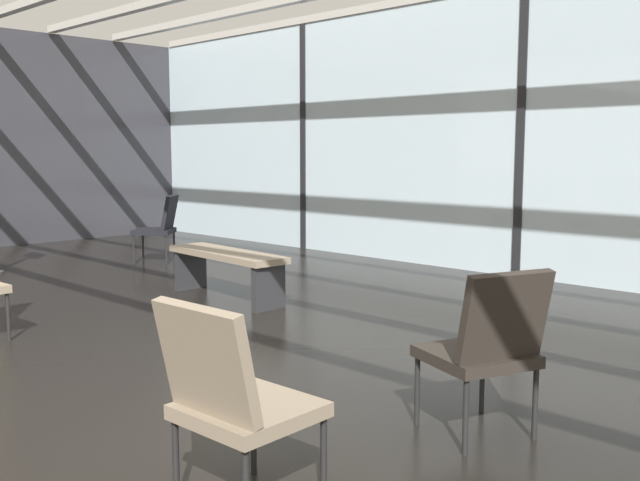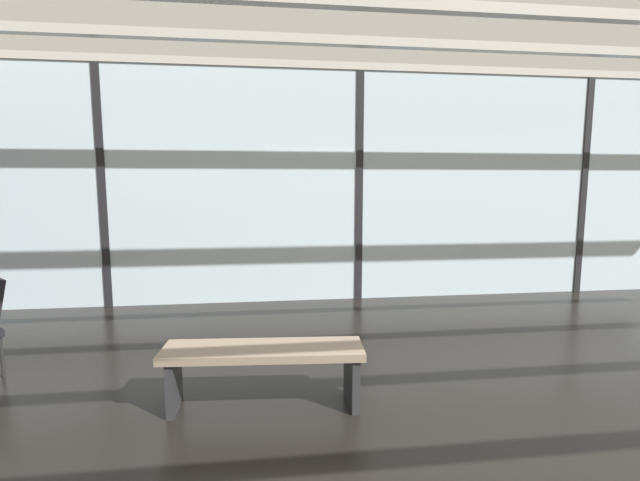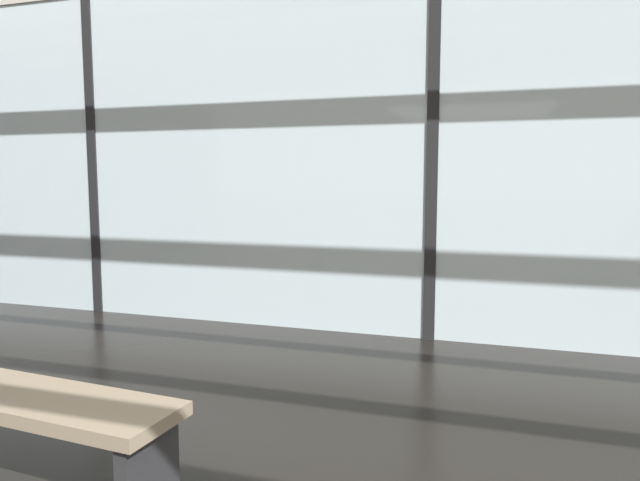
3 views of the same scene
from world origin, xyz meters
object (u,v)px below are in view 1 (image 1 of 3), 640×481
lounge_chair_3 (160,224)px  waiting_bench (227,262)px  lounge_chair_2 (487,342)px  lounge_chair_1 (232,393)px

lounge_chair_3 → waiting_bench: bearing=28.6°
lounge_chair_3 → lounge_chair_2: bearing=28.9°
lounge_chair_1 → lounge_chair_3: size_ratio=1.00×
lounge_chair_1 → lounge_chair_2: (0.30, 1.36, 0.00)m
lounge_chair_2 → lounge_chair_3: same height
lounge_chair_1 → waiting_bench: size_ratio=0.57×
waiting_bench → lounge_chair_2: bearing=165.4°
lounge_chair_3 → lounge_chair_1: bearing=17.2°
lounge_chair_1 → lounge_chair_3: (-5.83, 3.47, 0.00)m
lounge_chair_1 → lounge_chair_2: same height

